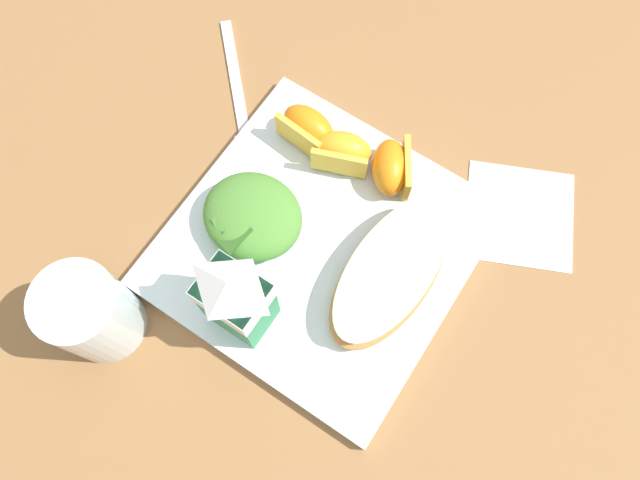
{
  "coord_description": "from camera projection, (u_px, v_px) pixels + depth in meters",
  "views": [
    {
      "loc": [
        -0.11,
        0.17,
        0.59
      ],
      "look_at": [
        0.0,
        0.0,
        0.03
      ],
      "focal_mm": 34.24,
      "sensor_mm": 36.0,
      "label": 1
    }
  ],
  "objects": [
    {
      "name": "metal_fork",
      "position": [
        239.0,
        101.0,
        0.67
      ],
      "size": [
        0.14,
        0.15,
        0.01
      ],
      "color": "silver",
      "rests_on": "ground"
    },
    {
      "name": "paper_napkin",
      "position": [
        519.0,
        215.0,
        0.63
      ],
      "size": [
        0.15,
        0.15,
        0.0
      ],
      "primitive_type": "cube",
      "rotation": [
        0.0,
        0.0,
        0.42
      ],
      "color": "white",
      "rests_on": "ground"
    },
    {
      "name": "drinking_clear_cup",
      "position": [
        91.0,
        314.0,
        0.55
      ],
      "size": [
        0.08,
        0.08,
        0.1
      ],
      "primitive_type": "cylinder",
      "color": "silver",
      "rests_on": "ground"
    },
    {
      "name": "milk_carton",
      "position": [
        235.0,
        298.0,
        0.52
      ],
      "size": [
        0.06,
        0.04,
        0.11
      ],
      "color": "#2D8451",
      "rests_on": "white_plate"
    },
    {
      "name": "orange_wedge_rear",
      "position": [
        307.0,
        128.0,
        0.62
      ],
      "size": [
        0.06,
        0.04,
        0.04
      ],
      "color": "orange",
      "rests_on": "white_plate"
    },
    {
      "name": "orange_wedge_middle",
      "position": [
        342.0,
        151.0,
        0.62
      ],
      "size": [
        0.07,
        0.06,
        0.04
      ],
      "color": "orange",
      "rests_on": "white_plate"
    },
    {
      "name": "ground",
      "position": [
        320.0,
        249.0,
        0.62
      ],
      "size": [
        3.0,
        3.0,
        0.0
      ],
      "primitive_type": "plane",
      "color": "olive"
    },
    {
      "name": "cheesy_pizza_bread",
      "position": [
        390.0,
        272.0,
        0.57
      ],
      "size": [
        0.08,
        0.17,
        0.04
      ],
      "color": "#B77F42",
      "rests_on": "white_plate"
    },
    {
      "name": "white_plate",
      "position": [
        320.0,
        246.0,
        0.61
      ],
      "size": [
        0.28,
        0.28,
        0.02
      ],
      "primitive_type": "cube",
      "color": "silver",
      "rests_on": "ground"
    },
    {
      "name": "green_salad_pile",
      "position": [
        252.0,
        216.0,
        0.59
      ],
      "size": [
        0.1,
        0.09,
        0.04
      ],
      "color": "#4C8433",
      "rests_on": "white_plate"
    },
    {
      "name": "orange_wedge_front",
      "position": [
        392.0,
        167.0,
        0.61
      ],
      "size": [
        0.06,
        0.07,
        0.04
      ],
      "color": "orange",
      "rests_on": "white_plate"
    }
  ]
}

